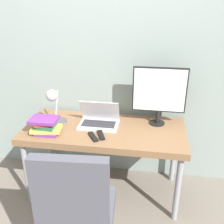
% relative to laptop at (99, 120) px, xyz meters
% --- Properties ---
extents(ground_plane, '(12.00, 12.00, 0.00)m').
position_rel_laptop_xyz_m(ground_plane, '(0.06, -0.39, -0.76)').
color(ground_plane, '#70665B').
extents(wall_back, '(8.00, 0.05, 2.60)m').
position_rel_laptop_xyz_m(wall_back, '(0.06, 0.34, 0.54)').
color(wall_back, gray).
rests_on(wall_back, ground_plane).
extents(desk, '(1.47, 0.66, 0.71)m').
position_rel_laptop_xyz_m(desk, '(0.06, -0.06, -0.11)').
color(desk, brown).
rests_on(desk, ground_plane).
extents(laptop, '(0.36, 0.24, 0.23)m').
position_rel_laptop_xyz_m(laptop, '(0.00, 0.00, 0.00)').
color(laptop, silver).
rests_on(laptop, desk).
extents(monitor, '(0.48, 0.14, 0.54)m').
position_rel_laptop_xyz_m(monitor, '(0.53, 0.11, 0.26)').
color(monitor, black).
rests_on(monitor, desk).
extents(desk_lamp, '(0.13, 0.26, 0.37)m').
position_rel_laptop_xyz_m(desk_lamp, '(-0.38, -0.10, 0.20)').
color(desk_lamp, '#4C4C51').
rests_on(desk_lamp, desk).
extents(office_chair, '(0.54, 0.55, 1.06)m').
position_rel_laptop_xyz_m(office_chair, '(0.05, -0.96, -0.16)').
color(office_chair, black).
rests_on(office_chair, ground_plane).
extents(book_stack, '(0.27, 0.19, 0.14)m').
position_rel_laptop_xyz_m(book_stack, '(-0.43, -0.23, 0.03)').
color(book_stack, '#753384').
rests_on(book_stack, desk).
extents(tv_remote, '(0.12, 0.15, 0.02)m').
position_rel_laptop_xyz_m(tv_remote, '(-0.00, -0.25, -0.04)').
color(tv_remote, black).
rests_on(tv_remote, desk).
extents(media_remote, '(0.10, 0.16, 0.02)m').
position_rel_laptop_xyz_m(media_remote, '(0.06, -0.21, -0.04)').
color(media_remote, black).
rests_on(media_remote, desk).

